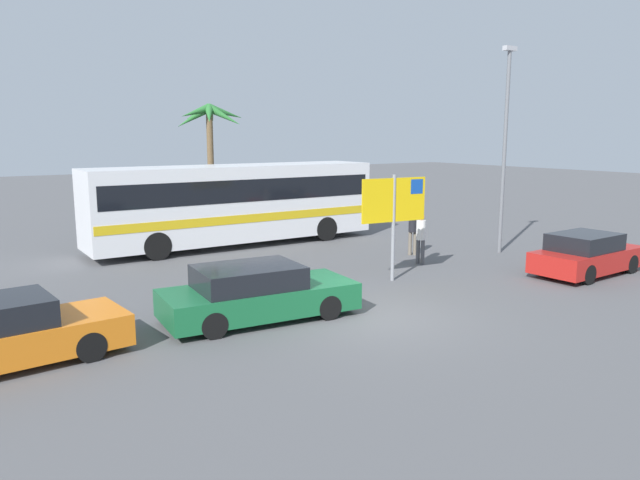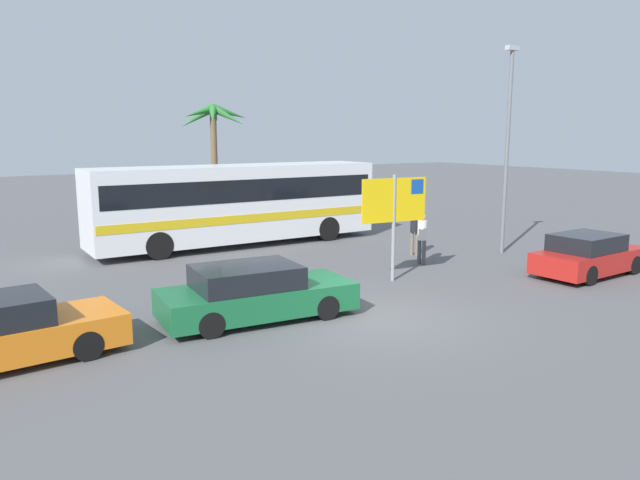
{
  "view_description": "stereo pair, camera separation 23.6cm",
  "coord_description": "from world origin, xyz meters",
  "px_view_note": "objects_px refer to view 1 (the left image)",
  "views": [
    {
      "loc": [
        -8.66,
        -10.86,
        4.35
      ],
      "look_at": [
        0.86,
        3.55,
        1.3
      ],
      "focal_mm": 33.47,
      "sensor_mm": 36.0,
      "label": 1
    },
    {
      "loc": [
        -8.46,
        -10.99,
        4.35
      ],
      "look_at": [
        0.86,
        3.55,
        1.3
      ],
      "focal_mm": 33.47,
      "sensor_mm": 36.0,
      "label": 2
    }
  ],
  "objects_px": {
    "car_green": "(257,293)",
    "pedestrian_by_bus": "(413,227)",
    "ferry_sign": "(395,204)",
    "car_red": "(587,255)",
    "pedestrian_crossing_lot": "(421,234)",
    "bus_front_coach": "(235,201)"
  },
  "relations": [
    {
      "from": "car_green",
      "to": "pedestrian_by_bus",
      "type": "bearing_deg",
      "value": 29.08
    },
    {
      "from": "ferry_sign",
      "to": "pedestrian_by_bus",
      "type": "distance_m",
      "value": 4.23
    },
    {
      "from": "ferry_sign",
      "to": "car_red",
      "type": "height_order",
      "value": "ferry_sign"
    },
    {
      "from": "ferry_sign",
      "to": "pedestrian_crossing_lot",
      "type": "distance_m",
      "value": 2.91
    },
    {
      "from": "pedestrian_crossing_lot",
      "to": "pedestrian_by_bus",
      "type": "distance_m",
      "value": 1.55
    },
    {
      "from": "car_green",
      "to": "car_red",
      "type": "distance_m",
      "value": 10.95
    },
    {
      "from": "pedestrian_by_bus",
      "to": "car_green",
      "type": "bearing_deg",
      "value": 152.2
    },
    {
      "from": "ferry_sign",
      "to": "car_green",
      "type": "relative_size",
      "value": 0.68
    },
    {
      "from": "car_red",
      "to": "pedestrian_crossing_lot",
      "type": "relative_size",
      "value": 2.33
    },
    {
      "from": "car_red",
      "to": "pedestrian_by_bus",
      "type": "height_order",
      "value": "pedestrian_by_bus"
    },
    {
      "from": "bus_front_coach",
      "to": "car_red",
      "type": "height_order",
      "value": "bus_front_coach"
    },
    {
      "from": "pedestrian_by_bus",
      "to": "ferry_sign",
      "type": "bearing_deg",
      "value": 167.9
    },
    {
      "from": "car_red",
      "to": "ferry_sign",
      "type": "bearing_deg",
      "value": 151.4
    },
    {
      "from": "car_red",
      "to": "pedestrian_by_bus",
      "type": "distance_m",
      "value": 5.9
    },
    {
      "from": "car_red",
      "to": "car_green",
      "type": "bearing_deg",
      "value": 169.34
    },
    {
      "from": "bus_front_coach",
      "to": "pedestrian_by_bus",
      "type": "relative_size",
      "value": 6.47
    },
    {
      "from": "ferry_sign",
      "to": "car_green",
      "type": "bearing_deg",
      "value": -161.5
    },
    {
      "from": "car_green",
      "to": "car_red",
      "type": "height_order",
      "value": "same"
    },
    {
      "from": "ferry_sign",
      "to": "pedestrian_crossing_lot",
      "type": "height_order",
      "value": "ferry_sign"
    },
    {
      "from": "ferry_sign",
      "to": "bus_front_coach",
      "type": "bearing_deg",
      "value": 106.26
    },
    {
      "from": "car_red",
      "to": "pedestrian_crossing_lot",
      "type": "xyz_separation_m",
      "value": [
        -3.31,
        4.02,
        0.4
      ]
    },
    {
      "from": "pedestrian_crossing_lot",
      "to": "pedestrian_by_bus",
      "type": "relative_size",
      "value": 0.98
    }
  ]
}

